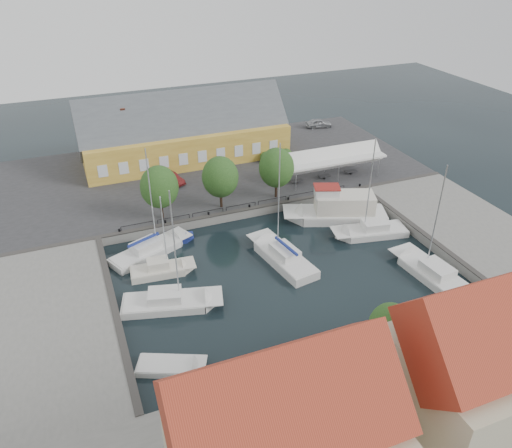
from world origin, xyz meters
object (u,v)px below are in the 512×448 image
Objects in this scene: west_boat_c at (170,304)px; launch_nw at (175,240)px; west_boat_b at (161,271)px; car_silver at (319,123)px; trawler at (339,211)px; east_boat_c at (433,275)px; east_boat_a at (371,232)px; west_boat_a at (150,252)px; tent_canopy at (332,158)px; launch_sw at (170,368)px; center_sailboat at (283,258)px; car_red at (171,178)px; warehouse at (180,135)px.

launch_nw is (3.01, 10.61, -0.17)m from west_boat_c.
launch_nw is at bearing 64.19° from west_boat_b.
trawler is at bearing 167.42° from car_silver.
car_silver is 40.84m from east_boat_c.
east_boat_c is 25.21m from west_boat_c.
west_boat_b is 6.05m from launch_nw.
trawler is 1.02× the size of east_boat_c.
east_boat_a is 24.10m from west_boat_a.
tent_canopy is 1.16× the size of west_boat_c.
east_boat_a is 27.57m from launch_sw.
center_sailboat is at bearing -133.40° from tent_canopy.
launch_sw is (-27.28, -24.12, -3.59)m from tent_canopy.
west_boat_a reaches higher than launch_sw.
center_sailboat is 11.12m from trawler.
center_sailboat reaches higher than east_boat_a.
car_red is 0.31× the size of center_sailboat.
launch_sw is at bearing -129.30° from car_red.
west_boat_b reaches higher than trawler.
tent_canopy is at bearing 167.48° from car_silver.
west_boat_a is at bearing 84.14° from launch_sw.
launch_nw is (-21.67, 15.75, -0.17)m from east_boat_c.
east_boat_a is 2.86× the size of launch_nw.
tent_canopy is (16.60, -13.86, -0.74)m from warehouse.
warehouse is 32.22m from west_boat_c.
car_red is 0.34× the size of east_boat_c.
launch_sw is (-25.21, -11.16, -0.17)m from east_boat_a.
car_red is 14.97m from west_boat_a.
car_silver reaches higher than car_red.
car_red is 21.84m from trawler.
car_red is 21.22m from center_sailboat.
east_boat_a is at bearing -99.10° from tent_canopy.
west_boat_a is at bearing 152.68° from center_sailboat.
car_red is 0.34× the size of west_boat_a.
west_boat_c is (-33.28, -34.76, -1.47)m from car_silver.
car_silver is 32.46m from east_boat_a.
west_boat_c is 7.52m from launch_sw.
tent_canopy is 30.80m from west_boat_c.
center_sailboat is (3.28, -27.94, -4.06)m from warehouse.
east_boat_a is at bearing -12.52° from west_boat_a.
west_boat_b is (-24.30, 10.30, 0.00)m from east_boat_c.
launch_nw is at bearing 161.72° from east_boat_a.
trawler is at bearing 8.14° from west_boat_b.
car_red is 18.51m from west_boat_b.
west_boat_b is (-21.53, -3.08, -0.76)m from trawler.
car_silver is at bearing 9.59° from warehouse.
west_boat_c is at bearing -146.72° from tent_canopy.
warehouse is 2.36× the size of west_boat_c.
tent_canopy is 26.96m from west_boat_a.
east_boat_c reaches higher than car_red.
car_red is at bearing 76.28° from launch_sw.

